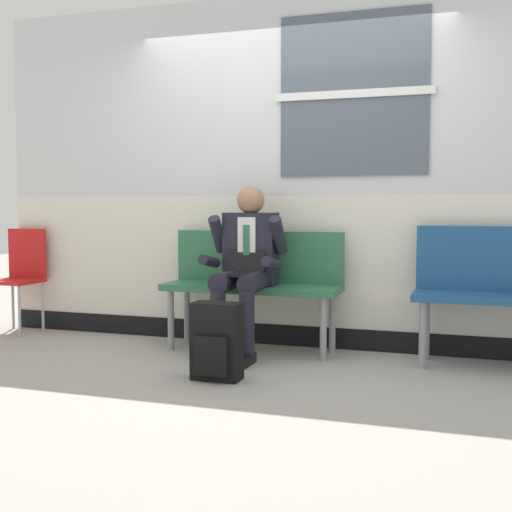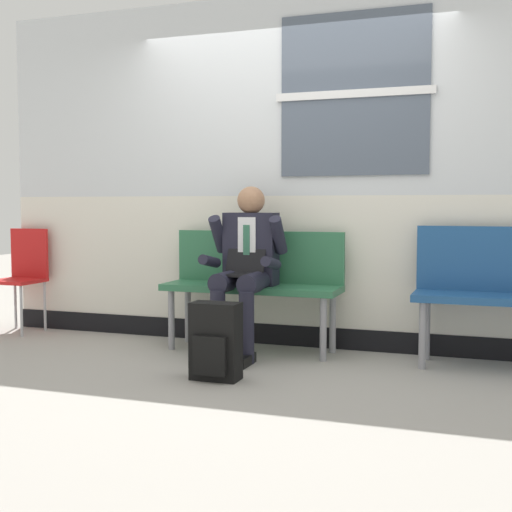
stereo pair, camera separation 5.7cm
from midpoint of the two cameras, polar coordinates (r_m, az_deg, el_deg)
ground_plane at (r=5.03m, az=0.87°, el=-8.58°), size 18.00×18.00×0.00m
station_wall at (r=5.43m, az=2.78°, el=7.01°), size 5.13×0.16×2.76m
bench_with_person at (r=5.26m, az=-0.49°, el=-1.86°), size 1.37×0.42×0.92m
bench_empty at (r=4.98m, az=19.74°, el=-2.28°), size 1.20×0.42×0.97m
person_seated at (r=5.07m, az=-1.24°, el=-0.70°), size 0.57×0.70×1.26m
backpack at (r=4.39m, az=-3.71°, el=-7.23°), size 0.31×0.20×0.50m
folding_chair at (r=6.38m, az=-19.31°, el=-1.13°), size 0.38×0.38×0.91m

